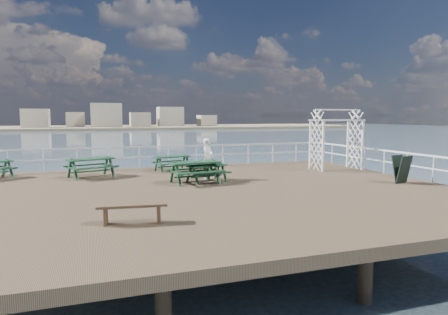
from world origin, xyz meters
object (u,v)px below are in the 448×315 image
picnic_table_d (207,169)px  picnic_table_e (195,167)px  picnic_table_b (91,164)px  picnic_table_c (172,160)px  flat_bench_near (132,209)px  trellis_arbor (336,143)px  person (208,159)px

picnic_table_d → picnic_table_e: 0.54m
picnic_table_b → picnic_table_c: size_ratio=1.21×
picnic_table_c → picnic_table_e: size_ratio=0.89×
picnic_table_c → flat_bench_near: 9.28m
picnic_table_c → trellis_arbor: size_ratio=0.65×
picnic_table_d → flat_bench_near: bearing=-137.7°
picnic_table_c → picnic_table_e: (0.17, -3.58, 0.09)m
picnic_table_c → picnic_table_d: 3.55m
flat_bench_near → trellis_arbor: (10.50, 6.92, 0.95)m
trellis_arbor → picnic_table_b: bearing=175.2°
picnic_table_d → trellis_arbor: (7.04, 1.55, 0.82)m
picnic_table_b → picnic_table_e: (3.85, -2.79, 0.01)m
trellis_arbor → person: bearing=-171.5°
flat_bench_near → person: 7.08m
picnic_table_d → flat_bench_near: (-3.46, -5.37, -0.13)m
picnic_table_b → flat_bench_near: 8.11m
picnic_table_e → trellis_arbor: bearing=4.4°
picnic_table_c → trellis_arbor: bearing=-26.1°
picnic_table_b → picnic_table_e: 4.75m
flat_bench_near → picnic_table_c: bearing=79.1°
picnic_table_e → picnic_table_b: bearing=136.2°
flat_bench_near → picnic_table_b: bearing=102.9°
picnic_table_c → picnic_table_b: bearing=-179.8°
trellis_arbor → picnic_table_d: bearing=-166.7°
picnic_table_b → picnic_table_d: size_ratio=1.25×
picnic_table_d → picnic_table_e: (-0.52, -0.10, 0.11)m
picnic_table_e → trellis_arbor: size_ratio=0.73×
picnic_table_e → picnic_table_d: bearing=3.0°
picnic_table_e → trellis_arbor: trellis_arbor is taller
picnic_table_e → picnic_table_c: bearing=84.8°
picnic_table_e → person: bearing=36.9°
trellis_arbor → person: trellis_arbor is taller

